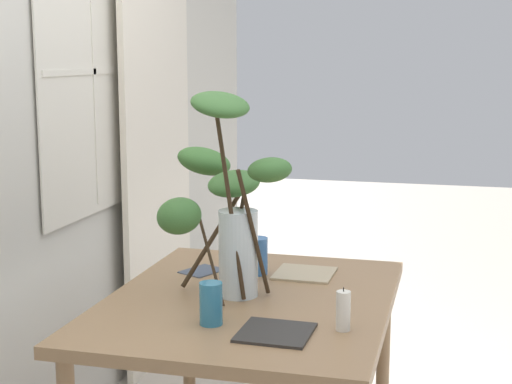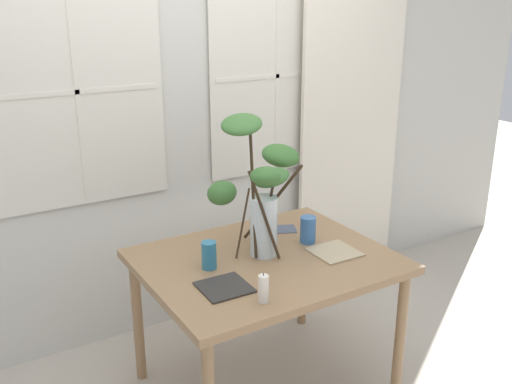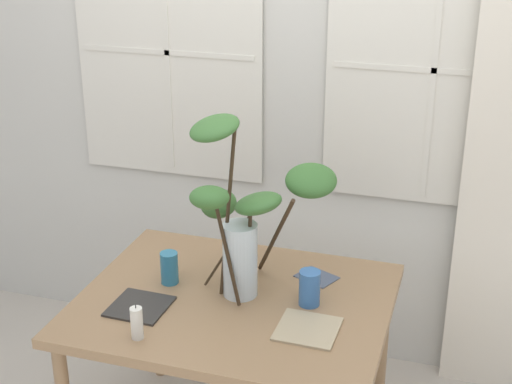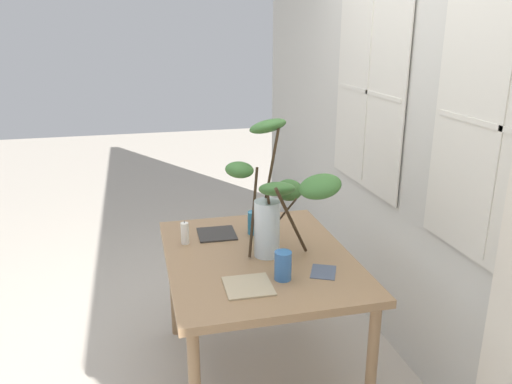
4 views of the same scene
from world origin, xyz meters
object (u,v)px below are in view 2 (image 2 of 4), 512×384
at_px(dining_table, 266,272).
at_px(pillar_candle, 263,289).
at_px(drinking_glass_blue_right, 308,230).
at_px(plate_square_left, 224,287).
at_px(vase_with_branches, 260,188).
at_px(drinking_glass_blue_left, 209,255).
at_px(plate_square_right, 334,252).

relative_size(dining_table, pillar_candle, 8.91).
bearing_deg(drinking_glass_blue_right, plate_square_left, -160.60).
distance_m(vase_with_branches, drinking_glass_blue_right, 0.36).
bearing_deg(dining_table, pillar_candle, -123.90).
relative_size(drinking_glass_blue_left, plate_square_right, 0.61).
distance_m(dining_table, pillar_candle, 0.44).
height_order(drinking_glass_blue_right, pillar_candle, drinking_glass_blue_right).
relative_size(vase_with_branches, drinking_glass_blue_left, 5.50).
bearing_deg(drinking_glass_blue_left, pillar_candle, -82.96).
xyz_separation_m(dining_table, drinking_glass_blue_left, (-0.28, 0.04, 0.14)).
distance_m(drinking_glass_blue_left, plate_square_right, 0.62).
height_order(drinking_glass_blue_right, plate_square_right, drinking_glass_blue_right).
xyz_separation_m(vase_with_branches, drinking_glass_blue_right, (0.25, -0.05, -0.25)).
bearing_deg(plate_square_right, plate_square_left, -176.63).
bearing_deg(pillar_candle, dining_table, 56.10).
distance_m(vase_with_branches, plate_square_left, 0.53).
bearing_deg(dining_table, drinking_glass_blue_right, 9.40).
height_order(vase_with_branches, pillar_candle, vase_with_branches).
bearing_deg(plate_square_left, dining_table, 27.36).
xyz_separation_m(plate_square_right, pillar_candle, (-0.55, -0.22, 0.06)).
xyz_separation_m(drinking_glass_blue_right, pillar_candle, (-0.51, -0.39, -0.01)).
bearing_deg(plate_square_left, drinking_glass_blue_right, 19.40).
bearing_deg(plate_square_left, drinking_glass_blue_left, 80.94).
distance_m(drinking_glass_blue_left, drinking_glass_blue_right, 0.56).
relative_size(dining_table, plate_square_right, 5.47).
height_order(vase_with_branches, drinking_glass_blue_right, vase_with_branches).
bearing_deg(dining_table, plate_square_left, -152.64).
xyz_separation_m(vase_with_branches, plate_square_right, (0.29, -0.22, -0.32)).
bearing_deg(plate_square_right, vase_with_branches, 142.86).
relative_size(drinking_glass_blue_left, plate_square_left, 0.62).
distance_m(drinking_glass_blue_right, plate_square_left, 0.63).
bearing_deg(vase_with_branches, plate_square_right, -37.14).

